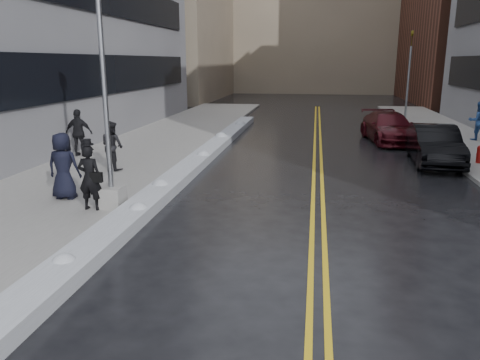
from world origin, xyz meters
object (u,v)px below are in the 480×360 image
at_px(pedestrian_b, 112,146).
at_px(lamppost, 107,124).
at_px(pedestrian_fedora, 90,178).
at_px(pedestrian_east, 478,121).
at_px(fire_hydrant, 480,153).
at_px(pedestrian_c, 63,166).
at_px(car_black, 435,145).
at_px(traffic_signal, 409,73).
at_px(pedestrian_d, 79,133).
at_px(car_maroon, 389,127).

bearing_deg(pedestrian_b, lamppost, 140.86).
distance_m(pedestrian_fedora, pedestrian_east, 20.40).
bearing_deg(fire_hydrant, pedestrian_c, -152.24).
relative_size(pedestrian_c, car_black, 0.41).
bearing_deg(fire_hydrant, traffic_signal, 92.05).
relative_size(pedestrian_fedora, pedestrian_c, 0.91).
bearing_deg(fire_hydrant, lamppost, -146.96).
bearing_deg(lamppost, pedestrian_east, 45.03).
bearing_deg(car_black, traffic_signal, 87.67).
height_order(traffic_signal, pedestrian_b, traffic_signal).
bearing_deg(pedestrian_east, car_black, 55.14).
bearing_deg(traffic_signal, pedestrian_c, -122.36).
xyz_separation_m(pedestrian_d, car_black, (15.04, 1.43, -0.36)).
relative_size(pedestrian_fedora, car_maroon, 0.34).
height_order(pedestrian_b, pedestrian_east, pedestrian_east).
bearing_deg(pedestrian_fedora, pedestrian_b, -73.22).
relative_size(pedestrian_east, car_black, 0.41).
relative_size(traffic_signal, pedestrian_d, 2.94).
height_order(fire_hydrant, pedestrian_fedora, pedestrian_fedora).
relative_size(lamppost, pedestrian_b, 4.10).
bearing_deg(pedestrian_c, fire_hydrant, -153.20).
bearing_deg(pedestrian_east, traffic_signal, -78.51).
height_order(fire_hydrant, pedestrian_c, pedestrian_c).
distance_m(lamppost, pedestrian_c, 2.31).
height_order(pedestrian_fedora, pedestrian_b, pedestrian_b).
height_order(pedestrian_b, car_black, pedestrian_b).
xyz_separation_m(pedestrian_b, pedestrian_c, (0.19, -3.88, 0.07)).
xyz_separation_m(fire_hydrant, pedestrian_c, (-14.06, -7.40, 0.61)).
distance_m(lamppost, traffic_signal, 24.98).
xyz_separation_m(fire_hydrant, traffic_signal, (-0.50, 14.00, 2.85)).
xyz_separation_m(traffic_signal, pedestrian_fedora, (-12.28, -22.29, -2.34)).
height_order(pedestrian_fedora, pedestrian_c, pedestrian_c).
distance_m(fire_hydrant, pedestrian_east, 6.32).
xyz_separation_m(lamppost, car_maroon, (9.50, 13.61, -1.76)).
height_order(pedestrian_fedora, pedestrian_east, pedestrian_east).
height_order(car_black, car_maroon, car_black).
xyz_separation_m(traffic_signal, pedestrian_c, (-13.56, -21.40, -2.25)).
xyz_separation_m(pedestrian_b, pedestrian_east, (15.98, 9.56, 0.08)).
bearing_deg(lamppost, car_maroon, 55.07).
xyz_separation_m(pedestrian_b, car_maroon, (11.45, 9.12, -0.30)).
distance_m(fire_hydrant, pedestrian_c, 15.90).
relative_size(pedestrian_c, car_maroon, 0.38).
bearing_deg(pedestrian_east, pedestrian_d, 17.29).
distance_m(pedestrian_c, car_black, 14.48).
xyz_separation_m(fire_hydrant, pedestrian_fedora, (-12.78, -8.29, 0.52)).
bearing_deg(pedestrian_b, car_black, -136.03).
distance_m(fire_hydrant, traffic_signal, 14.30).
bearing_deg(pedestrian_c, traffic_signal, -123.32).
distance_m(traffic_signal, car_black, 14.10).
relative_size(traffic_signal, car_maroon, 1.12).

